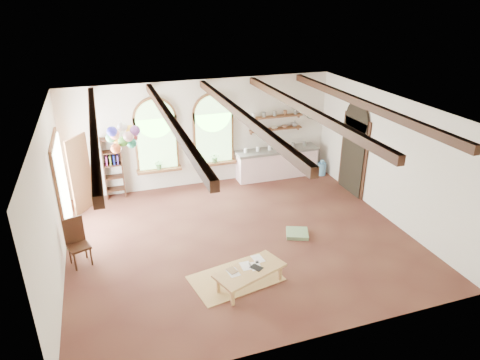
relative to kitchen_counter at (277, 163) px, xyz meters
name	(u,v)px	position (x,y,z in m)	size (l,w,h in m)	color
floor	(240,238)	(-2.30, -3.20, -0.48)	(8.00, 8.00, 0.00)	brown
ceiling_beams	(240,114)	(-2.30, -3.20, 2.62)	(6.20, 6.80, 0.18)	#3D1D13
window_left	(156,138)	(-3.70, 0.23, 1.16)	(1.30, 0.28, 2.20)	brown
window_right	(213,132)	(-2.00, 0.23, 1.16)	(1.30, 0.28, 2.20)	brown
left_doorway	(62,188)	(-6.25, -1.40, 0.67)	(0.10, 1.90, 2.50)	brown
right_doorway	(353,157)	(1.65, -1.70, 0.62)	(0.10, 1.30, 2.40)	black
kitchen_counter	(277,163)	(0.00, 0.00, 0.00)	(2.68, 0.62, 0.94)	white
wall_shelf_lower	(276,129)	(0.00, 0.18, 1.07)	(1.70, 0.24, 0.04)	brown
wall_shelf_upper	(276,116)	(0.00, 0.18, 1.47)	(1.70, 0.24, 0.04)	brown
wall_clock	(311,114)	(1.25, 0.25, 1.42)	(0.32, 0.32, 0.04)	black
bookshelf	(113,168)	(-5.00, 0.12, 0.42)	(0.53, 0.32, 1.80)	#3D1D13
coffee_table	(250,271)	(-2.70, -5.00, -0.11)	(1.58, 1.11, 0.41)	tan
side_chair	(80,252)	(-5.96, -3.08, -0.17)	(0.54, 0.54, 1.08)	#3D1D13
floor_mat	(235,278)	(-2.90, -4.67, -0.47)	(1.81, 1.12, 0.02)	tan
floor_cushion	(297,233)	(-0.92, -3.50, -0.43)	(0.52, 0.52, 0.09)	#6B8D61
water_jug_a	(322,168)	(1.45, -0.33, -0.25)	(0.27, 0.27, 0.53)	#5690B9
water_jug_b	(305,165)	(1.00, 0.00, -0.20)	(0.33, 0.33, 0.63)	#5690B9
balloon_cluster	(123,136)	(-4.70, -1.61, 1.87)	(0.80, 0.80, 1.15)	white
table_book	(229,272)	(-3.13, -4.96, -0.06)	(0.16, 0.23, 0.02)	olive
tablet	(256,268)	(-2.56, -4.99, -0.06)	(0.17, 0.24, 0.01)	black
potted_plant_left	(159,164)	(-3.70, 0.12, 0.37)	(0.27, 0.23, 0.30)	#598C4C
potted_plant_right	(215,158)	(-2.00, 0.12, 0.37)	(0.27, 0.23, 0.30)	#598C4C
shelf_cup_a	(253,129)	(-0.75, 0.18, 1.14)	(0.12, 0.10, 0.10)	white
shelf_cup_b	(264,128)	(-0.40, 0.18, 1.14)	(0.10, 0.10, 0.09)	beige
shelf_bowl_a	(274,128)	(-0.05, 0.18, 1.12)	(0.22, 0.22, 0.05)	beige
shelf_bowl_b	(285,126)	(0.30, 0.18, 1.12)	(0.20, 0.20, 0.06)	#8C664C
shelf_vase	(295,123)	(0.65, 0.18, 1.19)	(0.18, 0.18, 0.19)	slate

